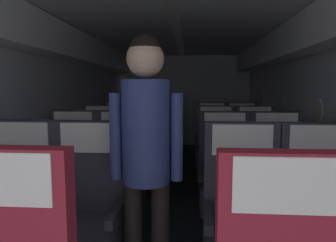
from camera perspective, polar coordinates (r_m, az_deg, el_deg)
The scene contains 19 objects.
ground at distance 3.47m, azimuth 1.12°, elevation -16.06°, with size 3.32×7.60×0.02m, color #23282D.
fuselage_shell at distance 3.47m, azimuth 1.41°, elevation 9.66°, with size 3.20×7.25×2.11m.
seat_b_left_window at distance 2.30m, azimuth -27.19°, elevation -16.02°, with size 0.51×0.51×1.09m.
seat_b_left_aisle at distance 2.10m, azimuth -15.61°, elevation -17.69°, with size 0.51×0.51×1.09m.
seat_b_right_aisle at distance 2.15m, azimuth 27.76°, elevation -17.67°, with size 0.51×0.51×1.09m.
seat_b_right_window at distance 2.01m, azimuth 14.26°, elevation -18.85°, with size 0.51×0.51×1.09m.
seat_c_left_window at distance 3.08m, azimuth -18.23°, elevation -10.00°, with size 0.51×0.51×1.09m.
seat_c_left_aisle at distance 2.93m, azimuth -9.42°, elevation -10.57°, with size 0.51×0.51×1.09m.
seat_c_right_aisle at distance 2.96m, azimuth 20.41°, elevation -10.76°, with size 0.51×0.51×1.09m.
seat_c_right_window at distance 2.86m, azimuth 10.90°, elevation -11.06°, with size 0.51×0.51×1.09m.
seat_d_left_window at distance 3.90m, azimuth -13.14°, elevation -6.39°, with size 0.51×0.51×1.09m.
seat_d_left_aisle at distance 3.79m, azimuth -6.21°, elevation -6.63°, with size 0.51×0.51×1.09m.
seat_d_right_aisle at distance 3.81m, azimuth 16.55°, elevation -6.78°, with size 0.51×0.51×1.09m.
seat_d_right_window at distance 3.74m, azimuth 9.20°, elevation -6.85°, with size 0.51×0.51×1.09m.
seat_e_left_window at distance 4.75m, azimuth -9.87°, elevation -4.03°, with size 0.51×0.51×1.09m.
seat_e_left_aisle at distance 4.65m, azimuth -4.33°, elevation -4.18°, with size 0.51×0.51×1.09m.
seat_e_right_aisle at distance 4.67m, azimuth 14.13°, elevation -4.31°, with size 0.51×0.51×1.09m.
seat_e_right_window at distance 4.62m, azimuth 8.42°, elevation -4.32°, with size 0.51×0.51×1.09m.
flight_attendant at distance 1.73m, azimuth -4.27°, elevation -4.23°, with size 0.43×0.28×1.62m.
Camera 1 is at (0.17, 0.39, 1.31)m, focal length 31.52 mm.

